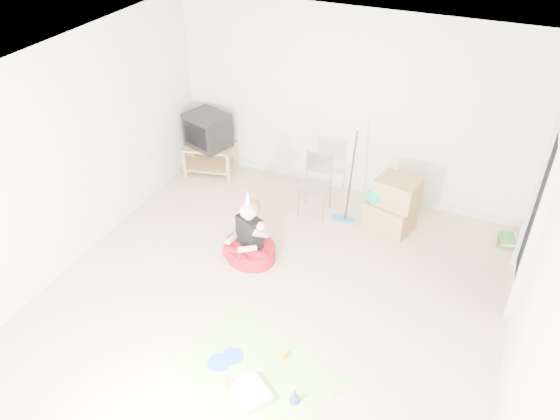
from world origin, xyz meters
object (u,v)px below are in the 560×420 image
at_px(cardboard_boxes, 392,205).
at_px(seated_woman, 250,243).
at_px(birthday_cake, 252,393).
at_px(folding_chair, 315,186).
at_px(crt_tv, 208,130).
at_px(tv_stand, 210,156).

xyz_separation_m(cardboard_boxes, seated_woman, (-1.42, -1.29, -0.14)).
xyz_separation_m(seated_woman, birthday_cake, (0.91, -1.81, -0.17)).
xyz_separation_m(folding_chair, cardboard_boxes, (1.04, 0.07, -0.06)).
relative_size(folding_chair, birthday_cake, 1.99).
bearing_deg(folding_chair, crt_tv, 168.72).
xyz_separation_m(folding_chair, seated_woman, (-0.38, -1.23, -0.20)).
relative_size(folding_chair, cardboard_boxes, 1.15).
relative_size(cardboard_boxes, birthday_cake, 1.73).
relative_size(crt_tv, folding_chair, 0.68).
bearing_deg(cardboard_boxes, birthday_cake, -99.33).
distance_m(crt_tv, folding_chair, 1.90).
distance_m(folding_chair, birthday_cake, 3.11).
height_order(cardboard_boxes, birthday_cake, cardboard_boxes).
height_order(folding_chair, cardboard_boxes, folding_chair).
bearing_deg(cardboard_boxes, tv_stand, 174.07).
bearing_deg(folding_chair, cardboard_boxes, 3.68).
bearing_deg(crt_tv, cardboard_boxes, 12.45).
xyz_separation_m(tv_stand, cardboard_boxes, (2.88, -0.30, 0.08)).
height_order(folding_chair, seated_woman, seated_woman).
xyz_separation_m(tv_stand, folding_chair, (1.84, -0.37, 0.14)).
height_order(cardboard_boxes, seated_woman, seated_woman).
bearing_deg(seated_woman, crt_tv, 132.54).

